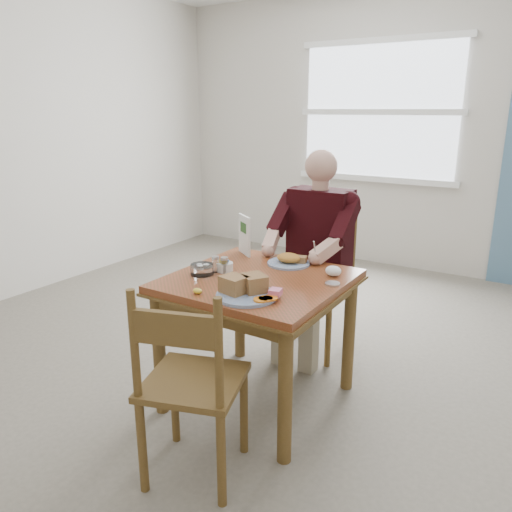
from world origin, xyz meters
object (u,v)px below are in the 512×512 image
Objects in this scene: diner at (315,239)px; near_plate at (247,289)px; table at (258,296)px; chair_near at (190,384)px; chair_far at (319,283)px; far_plate at (290,260)px.

diner reaches higher than near_plate.
chair_near is (0.09, -0.71, -0.16)m from table.
chair_far is (0.00, 0.80, -0.16)m from table.
diner is 0.41m from far_plate.
table is 2.42× the size of near_plate.
diner is 4.59× the size of far_plate.
far_plate reaches higher than table.
table is 0.73m from chair_near.
diner is (0.00, 0.71, 0.17)m from table.
table is 0.97× the size of chair_far.
chair_far reaches higher than near_plate.
far_plate is at bearing -85.58° from diner.
far_plate is at bearing 83.92° from table.
chair_near is 0.69× the size of diner.
chair_far is 1.51m from chair_near.
near_plate reaches higher than table.
chair_far reaches higher than far_plate.
diner reaches higher than chair_near.
diner is at bearing 93.64° from chair_near.
chair_far is 3.15× the size of far_plate.
chair_far reaches higher than table.
near_plate is 1.26× the size of far_plate.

